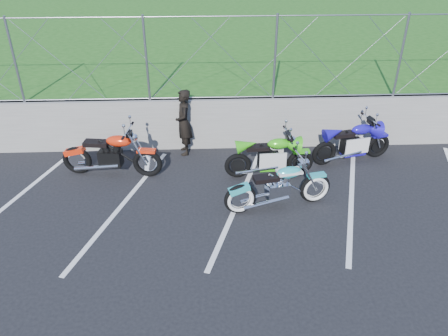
{
  "coord_description": "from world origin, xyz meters",
  "views": [
    {
      "loc": [
        -0.65,
        -6.58,
        5.16
      ],
      "look_at": [
        -0.3,
        1.3,
        0.62
      ],
      "focal_mm": 35.0,
      "sensor_mm": 36.0,
      "label": 1
    }
  ],
  "objects_px": {
    "cruiser_turquoise": "(280,188)",
    "person_standing": "(184,123)",
    "naked_orange": "(113,156)",
    "sportbike_green": "(271,158)",
    "sportbike_blue": "(353,144)"
  },
  "relations": [
    {
      "from": "naked_orange",
      "to": "sportbike_green",
      "type": "bearing_deg",
      "value": 4.29
    },
    {
      "from": "sportbike_blue",
      "to": "naked_orange",
      "type": "bearing_deg",
      "value": 171.15
    },
    {
      "from": "naked_orange",
      "to": "sportbike_blue",
      "type": "xyz_separation_m",
      "value": [
        5.63,
        0.43,
        -0.03
      ]
    },
    {
      "from": "sportbike_green",
      "to": "cruiser_turquoise",
      "type": "bearing_deg",
      "value": -92.71
    },
    {
      "from": "person_standing",
      "to": "naked_orange",
      "type": "bearing_deg",
      "value": -64.6
    },
    {
      "from": "person_standing",
      "to": "cruiser_turquoise",
      "type": "bearing_deg",
      "value": 31.51
    },
    {
      "from": "cruiser_turquoise",
      "to": "sportbike_green",
      "type": "height_order",
      "value": "cruiser_turquoise"
    },
    {
      "from": "cruiser_turquoise",
      "to": "naked_orange",
      "type": "distance_m",
      "value": 3.85
    },
    {
      "from": "cruiser_turquoise",
      "to": "sportbike_green",
      "type": "distance_m",
      "value": 1.25
    },
    {
      "from": "cruiser_turquoise",
      "to": "sportbike_green",
      "type": "xyz_separation_m",
      "value": [
        -0.01,
        1.25,
        0.01
      ]
    },
    {
      "from": "person_standing",
      "to": "sportbike_green",
      "type": "bearing_deg",
      "value": 51.09
    },
    {
      "from": "naked_orange",
      "to": "person_standing",
      "type": "distance_m",
      "value": 1.91
    },
    {
      "from": "person_standing",
      "to": "sportbike_blue",
      "type": "bearing_deg",
      "value": 74.22
    },
    {
      "from": "cruiser_turquoise",
      "to": "person_standing",
      "type": "relative_size",
      "value": 1.35
    },
    {
      "from": "naked_orange",
      "to": "cruiser_turquoise",
      "type": "bearing_deg",
      "value": -14.65
    }
  ]
}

